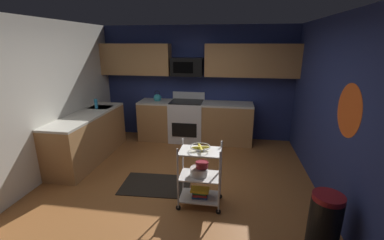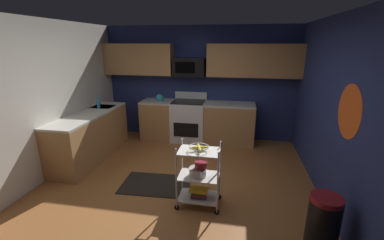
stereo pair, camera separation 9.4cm
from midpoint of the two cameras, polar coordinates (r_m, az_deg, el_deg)
name	(u,v)px [view 1 (the left image)]	position (r m, az deg, el deg)	size (l,w,h in m)	color
floor	(176,188)	(4.27, -4.29, -14.86)	(4.40, 4.80, 0.04)	#995B2D
wall_back	(197,83)	(6.10, 0.71, 8.11)	(4.52, 0.06, 2.60)	navy
wall_left	(37,103)	(4.79, -31.64, 3.22)	(0.06, 4.80, 2.60)	silver
wall_right	(338,115)	(3.89, 29.11, 0.98)	(0.06, 4.80, 2.60)	navy
wall_flower_decal	(349,111)	(3.53, 30.81, 1.80)	(0.65, 0.65, 0.00)	#E5591E
counter_run	(152,127)	(5.62, -9.23, -1.64)	(3.50, 2.63, 0.92)	#B27F4C
oven_range	(187,120)	(6.00, -1.62, -0.10)	(0.76, 0.65, 1.10)	white
upper_cabinets	(198,60)	(5.84, 0.87, 13.16)	(4.40, 0.33, 0.70)	#B27F4C
microwave	(187,67)	(5.86, -1.53, 11.70)	(0.70, 0.39, 0.40)	black
rolling_cart	(200,176)	(3.64, 1.05, -12.26)	(0.62, 0.39, 0.91)	silver
fruit_bowl	(200,147)	(3.45, 1.08, -6.11)	(0.27, 0.27, 0.07)	silver
mixing_bowl_large	(199,171)	(3.61, 0.79, -11.32)	(0.25, 0.25, 0.11)	silver
mixing_bowl_small	(202,165)	(3.57, 1.47, -9.87)	(0.18, 0.18, 0.08)	maroon
book_stack	(200,192)	(3.77, 1.02, -15.77)	(0.26, 0.20, 0.12)	#1E4C8C
kettle	(157,98)	(6.03, -8.11, 4.91)	(0.21, 0.18, 0.26)	teal
dish_soap_bottle	(96,104)	(5.64, -20.97, 3.40)	(0.06, 0.06, 0.20)	#2D8CBF
trash_can	(325,221)	(3.36, 26.58, -19.48)	(0.34, 0.42, 0.66)	black
floor_rug	(156,185)	(4.35, -8.60, -14.03)	(1.10, 0.70, 0.01)	black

